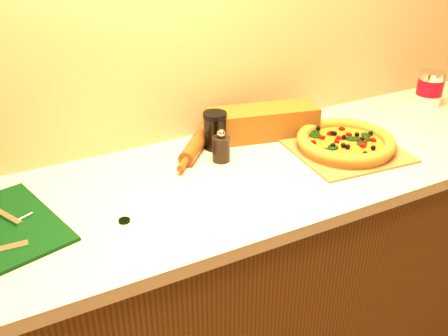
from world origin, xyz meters
TOP-DOWN VIEW (x-y plane):
  - cabinet at (0.00, 1.43)m, footprint 2.80×0.65m
  - countertop at (0.00, 1.43)m, footprint 2.84×0.68m
  - pizza_peel at (0.45, 1.43)m, footprint 0.39×0.55m
  - pizza at (0.45, 1.40)m, footprint 0.34×0.34m
  - cutting_board at (-0.67, 1.44)m, footprint 0.35×0.43m
  - bottle_cap at (-0.37, 1.33)m, footprint 0.04×0.04m
  - pepper_grinder at (0.03, 1.52)m, footprint 0.06×0.06m
  - rolling_pin at (-0.01, 1.63)m, footprint 0.27×0.31m
  - coffee_canister at (1.03, 1.57)m, footprint 0.10×0.10m
  - bread_bag at (0.25, 1.63)m, footprint 0.41×0.21m
  - dark_jar at (0.06, 1.62)m, footprint 0.08×0.08m

SIDE VIEW (x-z plane):
  - cabinet at x=0.00m, z-range 0.00..0.86m
  - countertop at x=0.00m, z-range 0.86..0.90m
  - bottle_cap at x=-0.37m, z-range 0.90..0.91m
  - pizza_peel at x=0.45m, z-range 0.90..0.91m
  - cutting_board at x=-0.67m, z-range 0.89..0.92m
  - rolling_pin at x=-0.01m, z-range 0.90..0.95m
  - pizza at x=0.45m, z-range 0.91..0.95m
  - pepper_grinder at x=0.03m, z-range 0.89..1.00m
  - bread_bag at x=0.25m, z-range 0.90..1.01m
  - dark_jar at x=0.06m, z-range 0.90..1.03m
  - coffee_canister at x=1.03m, z-range 0.90..1.05m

